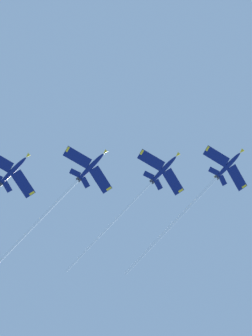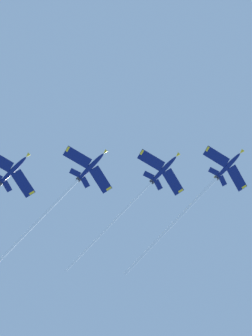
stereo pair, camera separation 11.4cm
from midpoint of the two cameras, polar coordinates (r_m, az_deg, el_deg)
jet_lead at (r=153.90m, az=9.26°, el=-3.77°), size 26.00×55.45×12.76m
jet_second at (r=149.13m, az=2.62°, el=-2.56°), size 25.03×51.90×10.42m
jet_third at (r=146.44m, az=-7.47°, el=-2.88°), size 24.03×49.01×9.90m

